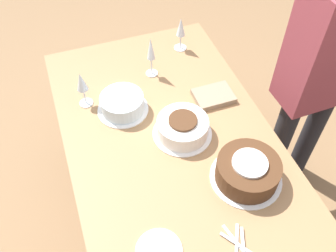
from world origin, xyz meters
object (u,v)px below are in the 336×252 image
at_px(cake_center_white, 183,127).
at_px(person_cutting, 324,68).
at_px(cake_front_chocolate, 248,171).
at_px(wine_glass_far, 181,29).
at_px(wine_glass_near, 151,51).
at_px(wine_glass_extra, 82,84).
at_px(cake_back_decorated, 122,104).

distance_m(cake_center_white, person_cutting, 0.75).
relative_size(cake_front_chocolate, wine_glass_far, 1.53).
bearing_deg(wine_glass_near, wine_glass_extra, 104.87).
relative_size(cake_center_white, person_cutting, 0.18).
distance_m(cake_center_white, wine_glass_extra, 0.52).
relative_size(cake_front_chocolate, person_cutting, 0.20).
relative_size(wine_glass_near, wine_glass_far, 1.16).
bearing_deg(wine_glass_far, cake_back_decorated, 129.31).
bearing_deg(cake_back_decorated, cake_front_chocolate, -145.04).
height_order(cake_center_white, cake_back_decorated, cake_center_white).
xyz_separation_m(cake_center_white, person_cutting, (0.03, -0.74, 0.11)).
height_order(cake_front_chocolate, cake_back_decorated, cake_front_chocolate).
bearing_deg(wine_glass_near, person_cutting, -118.80).
bearing_deg(wine_glass_far, wine_glass_near, 124.69).
relative_size(cake_back_decorated, person_cutting, 0.16).
bearing_deg(person_cutting, wine_glass_extra, -16.72).
relative_size(wine_glass_far, person_cutting, 0.13).
bearing_deg(person_cutting, cake_center_white, 1.17).
distance_m(cake_front_chocolate, wine_glass_far, 0.91).
bearing_deg(cake_center_white, cake_front_chocolate, -152.23).
height_order(cake_front_chocolate, wine_glass_near, wine_glass_near).
xyz_separation_m(cake_center_white, cake_front_chocolate, (-0.32, -0.17, 0.01)).
xyz_separation_m(wine_glass_extra, person_cutting, (-0.31, -1.12, 0.02)).
distance_m(cake_center_white, wine_glass_far, 0.64).
bearing_deg(cake_front_chocolate, wine_glass_near, 12.82).
height_order(wine_glass_near, person_cutting, person_cutting).
distance_m(cake_front_chocolate, wine_glass_near, 0.78).
height_order(cake_front_chocolate, wine_glass_extra, wine_glass_extra).
height_order(cake_center_white, wine_glass_near, wine_glass_near).
relative_size(cake_front_chocolate, wine_glass_near, 1.32).
bearing_deg(wine_glass_far, cake_center_white, 160.16).
bearing_deg(cake_front_chocolate, cake_center_white, 27.77).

